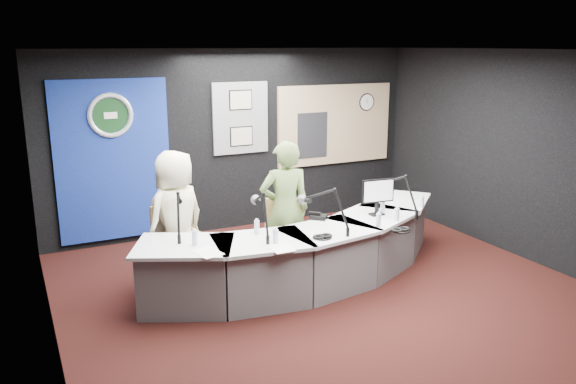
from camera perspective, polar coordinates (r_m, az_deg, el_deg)
name	(u,v)px	position (r m, az deg, el deg)	size (l,w,h in m)	color
ground	(334,296)	(6.87, 4.52, -10.25)	(6.00, 6.00, 0.00)	black
ceiling	(339,50)	(6.25, 5.04, 13.80)	(6.00, 6.00, 0.02)	silver
wall_back	(237,140)	(9.07, -5.03, 5.09)	(6.00, 0.02, 2.80)	black
wall_front	(571,274)	(4.25, 26.14, -7.26)	(6.00, 0.02, 2.80)	black
wall_left	(45,214)	(5.55, -22.91, -2.03)	(0.02, 6.00, 2.80)	black
wall_right	(530,157)	(8.34, 22.79, 3.19)	(0.02, 6.00, 2.80)	black
broadcast_desk	(308,252)	(7.15, 1.98, -5.96)	(4.50, 1.90, 0.75)	silver
backdrop_panel	(113,161)	(8.58, -16.86, 2.96)	(1.60, 0.05, 2.30)	navy
agency_seal	(110,115)	(8.44, -17.13, 7.24)	(0.63, 0.63, 0.07)	silver
seal_center	(110,115)	(8.44, -17.14, 7.25)	(0.48, 0.48, 0.01)	black
pinboard	(241,118)	(9.01, -4.71, 7.28)	(0.90, 0.04, 1.10)	slate
framed_photo_upper	(241,100)	(8.95, -4.68, 9.04)	(0.34, 0.02, 0.27)	gray
framed_photo_lower	(242,136)	(9.02, -4.60, 5.50)	(0.34, 0.02, 0.27)	gray
booth_window_frame	(335,124)	(9.78, 4.67, 6.67)	(2.12, 0.06, 1.32)	tan
booth_glow	(335,125)	(9.77, 4.70, 6.66)	(2.00, 0.02, 1.20)	beige
equipment_rack	(312,135)	(9.56, 2.41, 5.61)	(0.55, 0.02, 0.75)	black
wall_clock	(367,102)	(10.04, 7.78, 8.79)	(0.28, 0.28, 0.01)	white
armchair_left	(178,243)	(7.16, -10.85, -4.96)	(0.58, 0.58, 1.04)	#9F7D49
armchair_right	(285,241)	(7.27, -0.30, -4.85)	(0.52, 0.52, 0.93)	#9F7D49
draped_jacket	(173,229)	(7.36, -11.27, -3.61)	(0.50, 0.10, 0.70)	slate
person_man	(176,219)	(7.06, -10.97, -2.59)	(0.81, 0.53, 1.66)	#F3EAC2
person_woman	(285,210)	(7.14, -0.30, -1.79)	(0.63, 0.42, 1.74)	#5A723C
computer_monitor	(378,191)	(7.35, 8.83, 0.13)	(0.46, 0.03, 0.31)	black
desk_phone	(319,217)	(7.19, 3.04, -2.47)	(0.20, 0.16, 0.05)	black
headphones_near	(401,230)	(6.85, 11.09, -3.67)	(0.23, 0.23, 0.04)	black
headphones_far	(322,236)	(6.50, 3.43, -4.40)	(0.23, 0.23, 0.04)	black
paper_stack	(207,252)	(6.11, -7.96, -5.94)	(0.23, 0.32, 0.00)	white
notepad	(280,248)	(6.19, -0.75, -5.52)	(0.23, 0.32, 0.00)	white
boom_mic_a	(179,209)	(6.63, -10.71, -1.69)	(0.31, 0.71, 0.60)	black
boom_mic_b	(261,210)	(6.49, -2.65, -1.81)	(0.24, 0.73, 0.60)	black
boom_mic_c	(325,207)	(6.64, 3.63, -1.45)	(0.42, 0.66, 0.60)	black
boom_mic_d	(396,192)	(7.42, 10.60, 0.02)	(0.35, 0.70, 0.60)	black
water_bottles	(326,221)	(6.83, 3.80, -2.83)	(3.21, 0.53, 0.18)	silver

